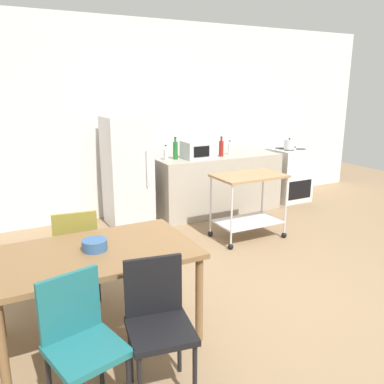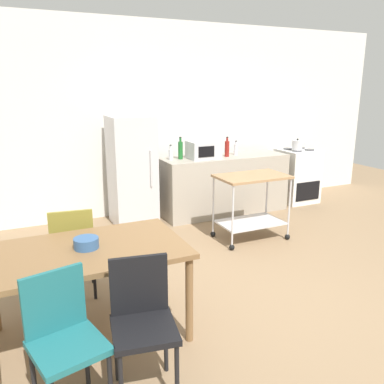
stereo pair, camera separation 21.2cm
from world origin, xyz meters
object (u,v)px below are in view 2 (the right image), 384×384
(dining_table, at_px, (86,258))
(chair_teal, at_px, (64,335))
(kettle, at_px, (297,145))
(microwave, at_px, (204,150))
(bottle_sesame_oil, at_px, (236,149))
(stove_oven, at_px, (297,176))
(bottle_sparkling_water, at_px, (171,154))
(chair_olive, at_px, (73,246))
(bottle_soda, at_px, (227,148))
(bottle_olive_oil, at_px, (180,150))
(chair_black, at_px, (142,317))
(fruit_bowl, at_px, (86,243))
(kitchen_cart, at_px, (251,196))
(refrigerator, at_px, (132,171))

(dining_table, distance_m, chair_teal, 0.77)
(kettle, bearing_deg, microwave, 178.96)
(bottle_sesame_oil, xyz_separation_m, kettle, (1.12, -0.10, 0.01))
(dining_table, distance_m, stove_oven, 4.69)
(bottle_sparkling_water, bearing_deg, kettle, -3.53)
(chair_teal, bearing_deg, bottle_sparkling_water, 44.38)
(stove_oven, relative_size, kettle, 3.84)
(chair_olive, height_order, bottle_soda, bottle_soda)
(bottle_olive_oil, xyz_separation_m, bottle_soda, (0.73, -0.10, -0.01))
(chair_black, relative_size, fruit_bowl, 4.69)
(chair_teal, height_order, microwave, microwave)
(chair_black, relative_size, bottle_sparkling_water, 4.04)
(kettle, bearing_deg, bottle_sesame_oil, 174.79)
(bottle_sparkling_water, xyz_separation_m, microwave, (0.48, -0.10, 0.04))
(chair_teal, distance_m, kitchen_cart, 3.25)
(chair_black, bearing_deg, bottle_sparkling_water, 74.67)
(refrigerator, xyz_separation_m, bottle_soda, (1.46, -0.15, 0.25))
(stove_oven, height_order, fruit_bowl, stove_oven)
(chair_olive, height_order, bottle_sparkling_water, bottle_sparkling_water)
(stove_oven, relative_size, bottle_sparkling_water, 4.17)
(chair_teal, distance_m, bottle_sesame_oil, 4.39)
(chair_olive, xyz_separation_m, microwave, (2.18, 1.68, 0.51))
(bottle_soda, height_order, fruit_bowl, bottle_soda)
(bottle_soda, relative_size, kettle, 1.27)
(bottle_sesame_oil, bearing_deg, fruit_bowl, -138.74)
(bottle_olive_oil, bearing_deg, microwave, -16.77)
(bottle_soda, height_order, bottle_sesame_oil, bottle_soda)
(bottle_soda, height_order, kettle, bottle_soda)
(fruit_bowl, distance_m, kettle, 4.52)
(chair_olive, bearing_deg, chair_teal, 86.68)
(bottle_olive_oil, bearing_deg, dining_table, -126.75)
(kitchen_cart, bearing_deg, dining_table, -151.36)
(bottle_sparkling_water, relative_size, microwave, 0.48)
(kettle, bearing_deg, stove_oven, 39.67)
(bottle_olive_oil, distance_m, kettle, 2.05)
(bottle_soda, bearing_deg, microwave, -179.93)
(dining_table, bearing_deg, kettle, 30.96)
(microwave, bearing_deg, chair_teal, -128.55)
(chair_teal, bearing_deg, dining_table, 54.93)
(stove_oven, bearing_deg, refrigerator, 178.40)
(chair_olive, xyz_separation_m, bottle_soda, (2.58, 1.68, 0.51))
(bottle_sesame_oil, bearing_deg, bottle_soda, -160.64)
(microwave, height_order, bottle_sesame_oil, microwave)
(chair_teal, bearing_deg, bottle_sesame_oil, 31.96)
(microwave, xyz_separation_m, fruit_bowl, (-2.16, -2.35, -0.24))
(chair_black, distance_m, fruit_bowl, 0.80)
(chair_black, xyz_separation_m, microwave, (1.96, 3.08, 0.51))
(chair_black, relative_size, refrigerator, 0.57)
(bottle_olive_oil, xyz_separation_m, kettle, (2.05, -0.13, -0.04))
(kettle, bearing_deg, chair_teal, -143.90)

